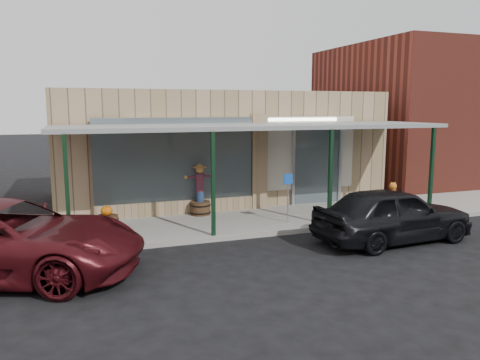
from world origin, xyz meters
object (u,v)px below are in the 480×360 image
object	(u,v)px
handicap_sign	(288,191)
car_maroon	(3,240)
barrel_pumpkin	(107,221)
parked_sedan	(393,214)
barrel_scarecrow	(200,197)

from	to	relation	value
handicap_sign	car_maroon	bearing A→B (deg)	-172.45
barrel_pumpkin	handicap_sign	size ratio (longest dim) A/B	0.50
car_maroon	handicap_sign	bearing A→B (deg)	-55.53
handicap_sign	parked_sedan	bearing A→B (deg)	-55.07
handicap_sign	parked_sedan	size ratio (longest dim) A/B	0.33
barrel_scarecrow	handicap_sign	distance (m)	2.98
barrel_scarecrow	barrel_pumpkin	bearing A→B (deg)	179.40
barrel_pumpkin	handicap_sign	xyz separation A→B (m)	(5.24, -0.93, 0.70)
barrel_pumpkin	car_maroon	world-z (taller)	car_maroon
barrel_scarecrow	car_maroon	world-z (taller)	barrel_scarecrow
barrel_pumpkin	car_maroon	bearing A→B (deg)	-130.39
parked_sedan	car_maroon	xyz separation A→B (m)	(-9.58, 0.56, 0.06)
handicap_sign	car_maroon	world-z (taller)	car_maroon
barrel_pumpkin	parked_sedan	bearing A→B (deg)	-24.33
barrel_pumpkin	parked_sedan	world-z (taller)	parked_sedan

